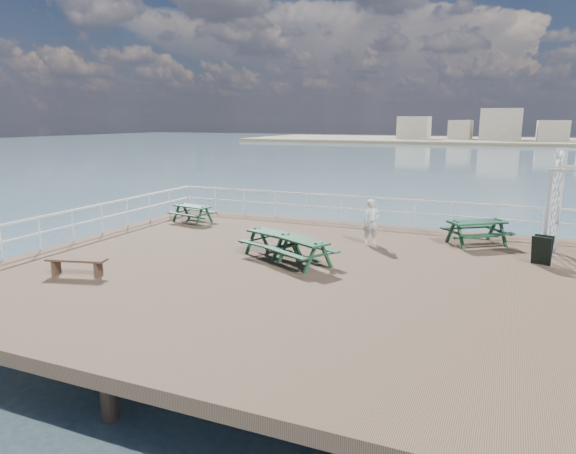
# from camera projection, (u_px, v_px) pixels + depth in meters

# --- Properties ---
(ground) EXTENTS (18.00, 14.00, 0.30)m
(ground) POSITION_uv_depth(u_px,v_px,m) (316.00, 275.00, 14.22)
(ground) COLOR brown
(ground) RESTS_ON ground
(sea_backdrop) EXTENTS (300.00, 300.00, 9.20)m
(sea_backdrop) POSITION_uv_depth(u_px,v_px,m) (545.00, 138.00, 130.01)
(sea_backdrop) COLOR #42606F
(sea_backdrop) RESTS_ON ground
(railing) EXTENTS (17.77, 13.76, 1.10)m
(railing) POSITION_uv_depth(u_px,v_px,m) (342.00, 222.00, 16.35)
(railing) COLOR silver
(railing) RESTS_ON ground
(picnic_table_a) EXTENTS (1.80, 1.57, 0.76)m
(picnic_table_a) POSITION_uv_depth(u_px,v_px,m) (192.00, 210.00, 20.72)
(picnic_table_a) COLOR #163E25
(picnic_table_a) RESTS_ON ground
(picnic_table_b) EXTENTS (2.06, 1.86, 0.82)m
(picnic_table_b) POSITION_uv_depth(u_px,v_px,m) (273.00, 238.00, 15.63)
(picnic_table_b) COLOR #163E25
(picnic_table_b) RESTS_ON ground
(picnic_table_c) EXTENTS (2.38, 2.30, 0.90)m
(picnic_table_c) POSITION_uv_depth(u_px,v_px,m) (477.00, 228.00, 16.95)
(picnic_table_c) COLOR #163E25
(picnic_table_c) RESTS_ON ground
(picnic_table_d) EXTENTS (2.23, 2.09, 0.86)m
(picnic_table_d) POSITION_uv_depth(u_px,v_px,m) (301.00, 246.00, 14.61)
(picnic_table_d) COLOR #163E25
(picnic_table_d) RESTS_ON ground
(flat_bench_far) EXTENTS (1.65, 0.78, 0.46)m
(flat_bench_far) POSITION_uv_depth(u_px,v_px,m) (77.00, 263.00, 13.64)
(flat_bench_far) COLOR brown
(flat_bench_far) RESTS_ON ground
(sandwich_board) EXTENTS (0.61, 0.51, 0.86)m
(sandwich_board) POSITION_uv_depth(u_px,v_px,m) (542.00, 250.00, 14.63)
(sandwich_board) COLOR black
(sandwich_board) RESTS_ON ground
(person) EXTENTS (0.65, 0.58, 1.50)m
(person) POSITION_uv_depth(u_px,v_px,m) (371.00, 222.00, 16.98)
(person) COLOR silver
(person) RESTS_ON ground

